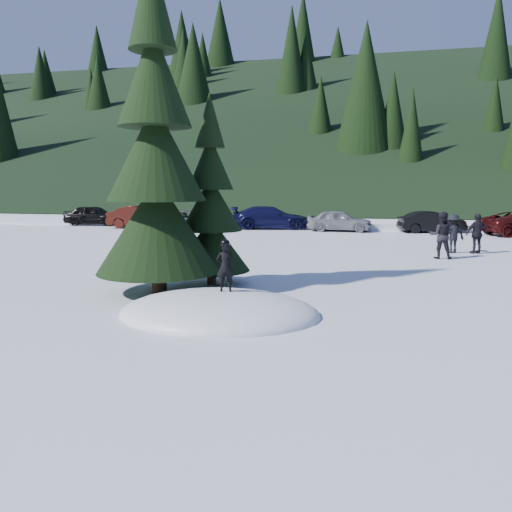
% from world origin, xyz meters
% --- Properties ---
extents(ground, '(200.00, 200.00, 0.00)m').
position_xyz_m(ground, '(0.00, 0.00, 0.00)').
color(ground, white).
rests_on(ground, ground).
extents(snow_mound, '(4.48, 3.52, 0.96)m').
position_xyz_m(snow_mound, '(0.00, 0.00, 0.00)').
color(snow_mound, white).
rests_on(snow_mound, ground).
extents(forest_hillside, '(200.00, 60.00, 25.00)m').
position_xyz_m(forest_hillside, '(0.00, 54.00, 12.50)').
color(forest_hillside, black).
rests_on(forest_hillside, ground).
extents(spruce_tall, '(3.20, 3.20, 8.60)m').
position_xyz_m(spruce_tall, '(-2.20, 1.80, 3.32)').
color(spruce_tall, black).
rests_on(spruce_tall, ground).
extents(spruce_short, '(2.20, 2.20, 5.37)m').
position_xyz_m(spruce_short, '(-1.20, 3.20, 2.10)').
color(spruce_short, black).
rests_on(spruce_short, ground).
extents(child_skier, '(0.45, 0.35, 1.09)m').
position_xyz_m(child_skier, '(0.10, 0.19, 1.03)').
color(child_skier, black).
rests_on(child_skier, snow_mound).
extents(adult_0, '(0.92, 0.73, 1.82)m').
position_xyz_m(adult_0, '(5.91, 10.09, 0.91)').
color(adult_0, black).
rests_on(adult_0, ground).
extents(adult_1, '(1.07, 0.75, 1.69)m').
position_xyz_m(adult_1, '(7.57, 11.94, 0.84)').
color(adult_1, black).
rests_on(adult_1, ground).
extents(adult_2, '(1.21, 0.98, 1.63)m').
position_xyz_m(adult_2, '(6.62, 11.96, 0.82)').
color(adult_2, black).
rests_on(adult_2, ground).
extents(car_0, '(4.34, 2.00, 1.44)m').
position_xyz_m(car_0, '(-16.20, 22.22, 0.72)').
color(car_0, black).
rests_on(car_0, ground).
extents(car_1, '(4.70, 2.23, 1.49)m').
position_xyz_m(car_1, '(-11.79, 20.82, 0.74)').
color(car_1, '#3D120B').
rests_on(car_1, ground).
extents(car_2, '(4.86, 2.63, 1.30)m').
position_xyz_m(car_2, '(-7.59, 19.13, 0.65)').
color(car_2, '#57585F').
rests_on(car_2, ground).
extents(car_3, '(5.44, 3.00, 1.49)m').
position_xyz_m(car_3, '(-3.19, 22.02, 0.75)').
color(car_3, '#0E0F33').
rests_on(car_3, ground).
extents(car_4, '(4.06, 1.81, 1.36)m').
position_xyz_m(car_4, '(1.36, 21.21, 0.68)').
color(car_4, gray).
rests_on(car_4, ground).
extents(car_5, '(4.14, 2.26, 1.29)m').
position_xyz_m(car_5, '(6.86, 21.61, 0.65)').
color(car_5, black).
rests_on(car_5, ground).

